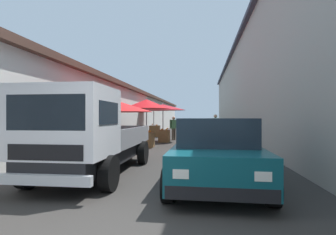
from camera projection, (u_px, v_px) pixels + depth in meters
name	position (u px, v px, depth m)	size (l,w,h in m)	color
ground	(185.00, 141.00, 16.00)	(90.00, 90.00, 0.00)	#33302D
building_left_whitewash	(91.00, 114.00, 19.19)	(49.80, 7.50, 3.49)	silver
building_right_concrete	(294.00, 86.00, 17.26)	(49.80, 7.50, 7.04)	#A39E93
fruit_stall_near_left	(146.00, 109.00, 13.02)	(2.29, 2.29, 2.46)	#9E9EA3
fruit_stall_far_right	(119.00, 113.00, 9.51)	(2.52, 2.52, 2.13)	#9E9EA3
fruit_stall_near_right	(163.00, 111.00, 15.70)	(2.75, 2.75, 2.34)	#9E9EA3
fruit_stall_far_left	(154.00, 112.00, 19.87)	(2.51, 2.51, 2.43)	#9E9EA3
hatchback_car	(216.00, 151.00, 5.73)	(3.92, 1.94, 1.45)	#0F4C56
delivery_truck	(83.00, 136.00, 5.95)	(4.94, 2.02, 2.08)	black
vendor_by_crates	(215.00, 125.00, 16.60)	(0.57, 0.42, 1.66)	navy
vendor_in_shade	(174.00, 127.00, 16.88)	(0.45, 0.47, 1.52)	#665B4C
parked_scooter	(209.00, 133.00, 16.75)	(1.69, 0.43, 1.14)	black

